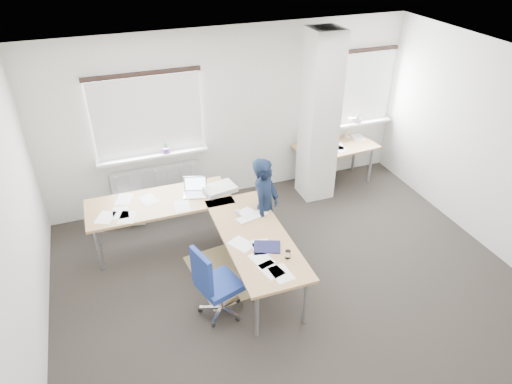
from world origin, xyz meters
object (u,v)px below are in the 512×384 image
object	(u,v)px
desk_main	(208,219)
desk_side	(336,148)
task_chair	(217,296)
person	(265,207)

from	to	relation	value
desk_main	desk_side	bearing A→B (deg)	26.59
desk_side	task_chair	bearing A→B (deg)	-144.70
desk_main	person	xyz separation A→B (m)	(0.80, -0.05, 0.04)
desk_main	desk_side	world-z (taller)	desk_side
person	desk_side	bearing A→B (deg)	-11.63
task_chair	desk_side	bearing A→B (deg)	22.35
person	task_chair	bearing A→B (deg)	176.87
task_chair	person	world-z (taller)	person
task_chair	person	distance (m)	1.45
desk_main	desk_side	distance (m)	2.94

